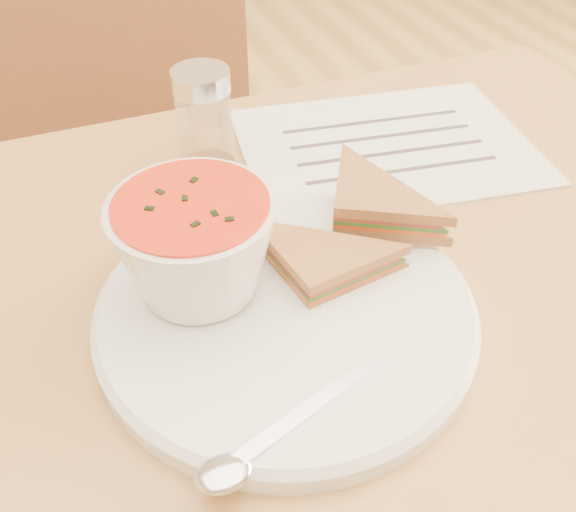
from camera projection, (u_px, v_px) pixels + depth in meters
name	position (u px, v px, depth m)	size (l,w,h in m)	color
dining_table	(295.00, 503.00, 0.80)	(1.00, 0.70, 0.75)	brown
chair_far	(137.00, 211.00, 1.04)	(0.45, 0.45, 1.00)	brown
plate	(286.00, 312.00, 0.52)	(0.31, 0.31, 0.02)	white
soup_bowl	(196.00, 251.00, 0.50)	(0.13, 0.13, 0.09)	white
sandwich_half_a	(309.00, 302.00, 0.50)	(0.10, 0.10, 0.03)	#A06638
sandwich_half_b	(333.00, 223.00, 0.55)	(0.10, 0.10, 0.03)	#A06638
spoon	(290.00, 424.00, 0.43)	(0.19, 0.04, 0.01)	silver
paper_menu	(386.00, 146.00, 0.73)	(0.32, 0.24, 0.00)	white
condiment_shaker	(204.00, 119.00, 0.67)	(0.06, 0.06, 0.11)	silver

